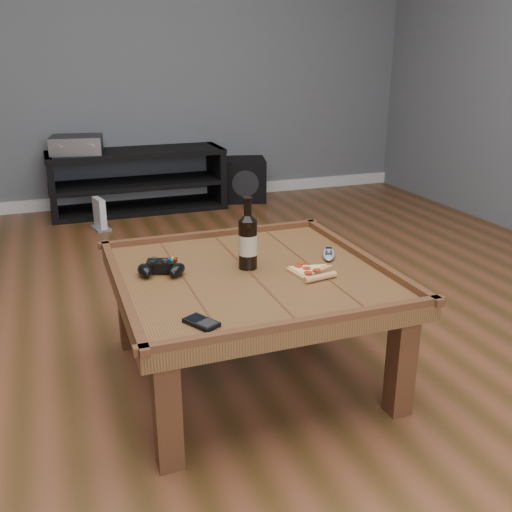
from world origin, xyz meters
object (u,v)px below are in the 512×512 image
object	(u,v)px
media_console	(138,181)
game_controller	(161,268)
subwoofer	(244,179)
game_console	(100,215)
beer_bottle	(248,240)
remote_control	(329,254)
coffee_table	(250,287)
smartphone	(201,322)
pizza_slice	(309,272)
av_receiver	(77,145)

from	to	relation	value
media_console	game_controller	distance (m)	2.69
subwoofer	game_console	size ratio (longest dim) A/B	1.90
beer_bottle	subwoofer	bearing A→B (deg)	71.34
game_controller	remote_control	world-z (taller)	game_controller
coffee_table	smartphone	distance (m)	0.47
remote_control	game_controller	bearing A→B (deg)	-155.90
coffee_table	smartphone	world-z (taller)	coffee_table
beer_bottle	subwoofer	world-z (taller)	beer_bottle
coffee_table	subwoofer	distance (m)	2.96
pizza_slice	subwoofer	size ratio (longest dim) A/B	0.58
coffee_table	beer_bottle	world-z (taller)	beer_bottle
beer_bottle	subwoofer	size ratio (longest dim) A/B	0.63
game_controller	pizza_slice	xyz separation A→B (m)	(0.52, -0.18, -0.02)
beer_bottle	smartphone	world-z (taller)	beer_bottle
beer_bottle	av_receiver	size ratio (longest dim) A/B	0.66
coffee_table	game_console	size ratio (longest dim) A/B	4.40
smartphone	av_receiver	xyz separation A→B (m)	(-0.16, 3.11, 0.11)
coffee_table	smartphone	size ratio (longest dim) A/B	8.07
remote_control	subwoofer	xyz separation A→B (m)	(0.57, 2.74, -0.28)
pizza_slice	game_console	distance (m)	2.48
game_console	subwoofer	bearing A→B (deg)	8.00
av_receiver	game_console	bearing A→B (deg)	-69.66
media_console	av_receiver	world-z (taller)	av_receiver
game_controller	smartphone	size ratio (longest dim) A/B	1.51
smartphone	subwoofer	bearing A→B (deg)	40.26
pizza_slice	beer_bottle	bearing A→B (deg)	135.49
pizza_slice	smartphone	xyz separation A→B (m)	(-0.49, -0.28, -0.00)
pizza_slice	av_receiver	size ratio (longest dim) A/B	0.61
media_console	beer_bottle	xyz separation A→B (m)	(0.01, -2.70, 0.32)
av_receiver	remote_control	bearing A→B (deg)	-64.29
smartphone	game_console	size ratio (longest dim) A/B	0.54
beer_bottle	pizza_slice	world-z (taller)	beer_bottle
pizza_slice	game_controller	bearing A→B (deg)	151.42
beer_bottle	pizza_slice	size ratio (longest dim) A/B	1.08
pizza_slice	smartphone	bearing A→B (deg)	-159.99
beer_bottle	av_receiver	distance (m)	2.74
coffee_table	av_receiver	bearing A→B (deg)	99.33
remote_control	av_receiver	size ratio (longest dim) A/B	0.39
game_controller	smartphone	world-z (taller)	game_controller
coffee_table	game_controller	xyz separation A→B (m)	(-0.32, 0.09, 0.08)
remote_control	subwoofer	size ratio (longest dim) A/B	0.37
coffee_table	av_receiver	distance (m)	2.79
smartphone	remote_control	world-z (taller)	remote_control
pizza_slice	smartphone	size ratio (longest dim) A/B	2.04
game_controller	av_receiver	distance (m)	2.66
av_receiver	game_console	size ratio (longest dim) A/B	1.82
media_console	smartphone	bearing A→B (deg)	-95.28
media_console	game_console	world-z (taller)	media_console
game_controller	smartphone	bearing A→B (deg)	-68.16
smartphone	pizza_slice	bearing A→B (deg)	0.62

